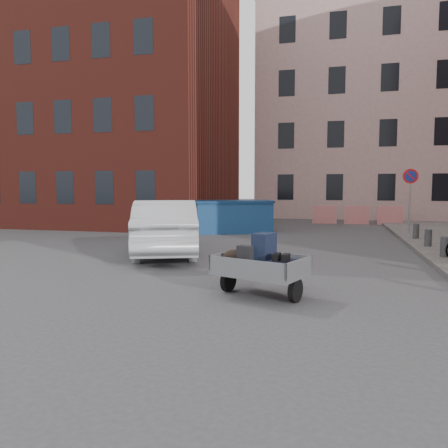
# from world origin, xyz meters

# --- Properties ---
(ground) EXTENTS (120.00, 120.00, 0.00)m
(ground) POSITION_xyz_m (0.00, 0.00, 0.00)
(ground) COLOR #38383A
(ground) RESTS_ON ground
(building_brick) EXTENTS (12.00, 10.00, 14.00)m
(building_brick) POSITION_xyz_m (-9.00, 13.00, 7.00)
(building_brick) COLOR #591E16
(building_brick) RESTS_ON ground
(building_pink) EXTENTS (16.00, 8.00, 14.00)m
(building_pink) POSITION_xyz_m (6.00, 22.00, 7.00)
(building_pink) COLOR tan
(building_pink) RESTS_ON ground
(far_building) EXTENTS (6.00, 6.00, 8.00)m
(far_building) POSITION_xyz_m (-20.00, 22.00, 4.00)
(far_building) COLOR maroon
(far_building) RESTS_ON ground
(no_parking_sign) EXTENTS (0.60, 0.09, 2.65)m
(no_parking_sign) POSITION_xyz_m (6.00, 9.48, 2.01)
(no_parking_sign) COLOR gray
(no_parking_sign) RESTS_ON sidewalk
(bollards) EXTENTS (0.22, 9.02, 0.55)m
(bollards) POSITION_xyz_m (6.00, 3.40, 0.40)
(bollards) COLOR #3A3A3D
(bollards) RESTS_ON sidewalk
(barriers) EXTENTS (4.70, 0.18, 1.00)m
(barriers) POSITION_xyz_m (4.20, 15.00, 0.50)
(barriers) COLOR red
(barriers) RESTS_ON ground
(trailer) EXTENTS (1.88, 1.98, 1.20)m
(trailer) POSITION_xyz_m (1.70, -1.69, 0.61)
(trailer) COLOR black
(trailer) RESTS_ON ground
(dumpster) EXTENTS (3.83, 2.92, 1.43)m
(dumpster) POSITION_xyz_m (-1.37, 9.29, 0.72)
(dumpster) COLOR navy
(dumpster) RESTS_ON ground
(silver_car) EXTENTS (3.45, 5.31, 1.65)m
(silver_car) POSITION_xyz_m (-1.95, 2.68, 0.83)
(silver_car) COLOR #B8BAC0
(silver_car) RESTS_ON ground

